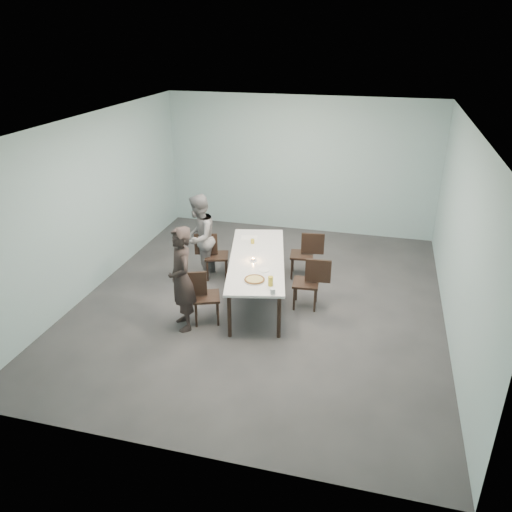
% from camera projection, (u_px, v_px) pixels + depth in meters
% --- Properties ---
extents(ground, '(7.00, 7.00, 0.00)m').
position_uv_depth(ground, '(261.00, 300.00, 8.57)').
color(ground, '#333335').
rests_on(ground, ground).
extents(room_shell, '(6.02, 7.02, 3.01)m').
position_uv_depth(room_shell, '(262.00, 187.00, 7.73)').
color(room_shell, '#96B8BC').
rests_on(room_shell, ground).
extents(table, '(1.44, 2.73, 0.75)m').
position_uv_depth(table, '(257.00, 261.00, 8.39)').
color(table, white).
rests_on(table, ground).
extents(chair_near_left, '(0.65, 0.54, 0.87)m').
position_uv_depth(chair_near_left, '(201.00, 293.00, 7.78)').
color(chair_near_left, black).
rests_on(chair_near_left, ground).
extents(chair_far_left, '(0.65, 0.52, 0.87)m').
position_uv_depth(chair_far_left, '(212.00, 252.00, 9.18)').
color(chair_far_left, black).
rests_on(chair_far_left, ground).
extents(chair_near_right, '(0.63, 0.45, 0.87)m').
position_uv_depth(chair_near_right, '(311.00, 280.00, 8.19)').
color(chair_near_right, black).
rests_on(chair_near_right, ground).
extents(chair_far_right, '(0.63, 0.47, 0.87)m').
position_uv_depth(chair_far_right, '(306.00, 252.00, 9.21)').
color(chair_far_right, black).
rests_on(chair_far_right, ground).
extents(diner_near, '(0.68, 0.72, 1.66)m').
position_uv_depth(diner_near, '(182.00, 279.00, 7.49)').
color(diner_near, black).
rests_on(diner_near, ground).
extents(diner_far, '(0.61, 0.78, 1.60)m').
position_uv_depth(diner_far, '(199.00, 237.00, 9.07)').
color(diner_far, gray).
rests_on(diner_far, ground).
extents(pizza, '(0.34, 0.34, 0.04)m').
position_uv_depth(pizza, '(255.00, 280.00, 7.61)').
color(pizza, white).
rests_on(pizza, table).
extents(side_plate, '(0.18, 0.18, 0.01)m').
position_uv_depth(side_plate, '(264.00, 270.00, 7.94)').
color(side_plate, white).
rests_on(side_plate, table).
extents(beer_glass, '(0.08, 0.08, 0.15)m').
position_uv_depth(beer_glass, '(271.00, 281.00, 7.44)').
color(beer_glass, gold).
rests_on(beer_glass, table).
extents(water_tumbler, '(0.08, 0.08, 0.09)m').
position_uv_depth(water_tumbler, '(273.00, 291.00, 7.21)').
color(water_tumbler, silver).
rests_on(water_tumbler, table).
extents(tealight, '(0.06, 0.06, 0.05)m').
position_uv_depth(tealight, '(253.00, 260.00, 8.26)').
color(tealight, silver).
rests_on(tealight, table).
extents(amber_tumbler, '(0.07, 0.07, 0.08)m').
position_uv_depth(amber_tumbler, '(253.00, 241.00, 8.92)').
color(amber_tumbler, gold).
rests_on(amber_tumbler, table).
extents(menu, '(0.34, 0.28, 0.01)m').
position_uv_depth(menu, '(249.00, 238.00, 9.17)').
color(menu, silver).
rests_on(menu, table).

